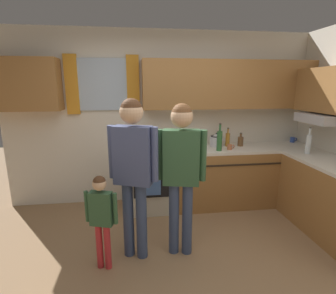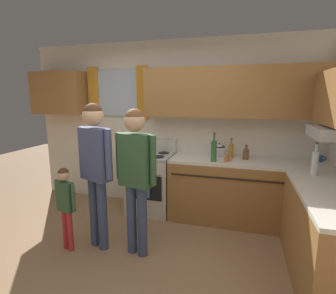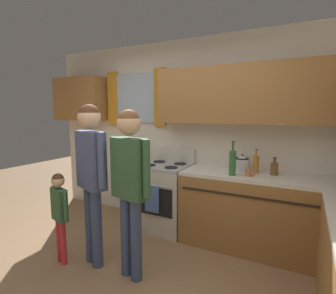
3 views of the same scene
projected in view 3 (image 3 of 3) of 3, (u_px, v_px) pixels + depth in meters
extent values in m
cube|color=silver|center=(187.00, 134.00, 3.78)|extent=(4.60, 0.10, 2.60)
cube|color=silver|center=(136.00, 98.00, 4.03)|extent=(0.68, 0.03, 0.73)
cube|color=orange|center=(113.00, 99.00, 4.22)|extent=(0.18, 0.04, 0.83)
cube|color=orange|center=(160.00, 98.00, 3.83)|extent=(0.18, 0.04, 0.83)
cube|color=#9E6B38|center=(80.00, 99.00, 4.38)|extent=(0.91, 0.32, 0.70)
cube|color=#9E6B38|center=(261.00, 94.00, 3.06)|extent=(2.57, 0.32, 0.70)
cube|color=#9E6B38|center=(273.00, 217.00, 3.01)|extent=(2.12, 0.62, 0.86)
cube|color=silver|center=(276.00, 178.00, 2.95)|extent=(2.12, 0.62, 0.04)
cube|color=#2D2319|center=(271.00, 200.00, 2.70)|extent=(2.00, 0.01, 0.02)
cube|color=beige|center=(165.00, 198.00, 3.66)|extent=(0.66, 0.62, 0.86)
cube|color=black|center=(153.00, 201.00, 3.38)|extent=(0.54, 0.01, 0.36)
cylinder|color=#ADADB2|center=(152.00, 185.00, 3.32)|extent=(0.54, 0.02, 0.02)
cube|color=#ADADB2|center=(165.00, 166.00, 3.60)|extent=(0.66, 0.62, 0.04)
cube|color=beige|center=(174.00, 155.00, 3.82)|extent=(0.66, 0.08, 0.20)
cylinder|color=black|center=(149.00, 165.00, 3.55)|extent=(0.17, 0.17, 0.01)
cylinder|color=black|center=(171.00, 167.00, 3.40)|extent=(0.17, 0.17, 0.01)
cylinder|color=black|center=(159.00, 162.00, 3.79)|extent=(0.17, 0.17, 0.01)
cylinder|color=black|center=(180.00, 164.00, 3.64)|extent=(0.17, 0.17, 0.01)
cube|color=#4C72B7|center=(152.00, 199.00, 3.34)|extent=(0.20, 0.02, 0.34)
cylinder|color=#B27223|center=(256.00, 164.00, 3.11)|extent=(0.06, 0.06, 0.20)
cylinder|color=#B27223|center=(256.00, 153.00, 3.09)|extent=(0.02, 0.02, 0.07)
cylinder|color=#3F382D|center=(257.00, 150.00, 3.09)|extent=(0.03, 0.03, 0.02)
cylinder|color=#2D6633|center=(232.00, 163.00, 2.99)|extent=(0.08, 0.08, 0.28)
cylinder|color=#2D6633|center=(233.00, 147.00, 2.96)|extent=(0.03, 0.03, 0.10)
cylinder|color=#3F382D|center=(233.00, 142.00, 2.95)|extent=(0.03, 0.03, 0.02)
cylinder|color=brown|center=(274.00, 169.00, 3.02)|extent=(0.08, 0.08, 0.14)
cylinder|color=brown|center=(275.00, 161.00, 3.00)|extent=(0.03, 0.03, 0.05)
cylinder|color=#3F382D|center=(275.00, 158.00, 3.00)|extent=(0.04, 0.04, 0.02)
cylinder|color=#B76642|center=(248.00, 173.00, 2.96)|extent=(0.07, 0.07, 0.08)
torus|color=#B76642|center=(253.00, 173.00, 2.94)|extent=(0.06, 0.01, 0.06)
cylinder|color=silver|center=(242.00, 165.00, 3.22)|extent=(0.20, 0.20, 0.14)
cone|color=silver|center=(242.00, 157.00, 3.21)|extent=(0.18, 0.18, 0.05)
sphere|color=black|center=(242.00, 155.00, 3.21)|extent=(0.02, 0.02, 0.02)
cone|color=silver|center=(253.00, 164.00, 3.16)|extent=(0.09, 0.04, 0.07)
torus|color=black|center=(242.00, 158.00, 3.21)|extent=(0.17, 0.17, 0.02)
cylinder|color=#38476B|center=(97.00, 228.00, 2.74)|extent=(0.11, 0.11, 0.83)
cylinder|color=#38476B|center=(90.00, 224.00, 2.85)|extent=(0.11, 0.11, 0.83)
cube|color=#47517A|center=(91.00, 160.00, 2.70)|extent=(0.41, 0.29, 0.59)
cylinder|color=#47517A|center=(101.00, 161.00, 2.53)|extent=(0.07, 0.07, 0.54)
cylinder|color=#47517A|center=(82.00, 155.00, 2.86)|extent=(0.07, 0.07, 0.54)
sphere|color=#DBAD84|center=(89.00, 118.00, 2.64)|extent=(0.23, 0.23, 0.23)
sphere|color=#4C2D19|center=(89.00, 115.00, 2.64)|extent=(0.21, 0.21, 0.21)
cylinder|color=#38476B|center=(136.00, 240.00, 2.52)|extent=(0.11, 0.11, 0.81)
cylinder|color=#38476B|center=(126.00, 236.00, 2.61)|extent=(0.11, 0.11, 0.81)
cube|color=#335938|center=(130.00, 168.00, 2.47)|extent=(0.40, 0.23, 0.57)
cylinder|color=#335938|center=(146.00, 169.00, 2.33)|extent=(0.07, 0.07, 0.53)
cylinder|color=#335938|center=(115.00, 163.00, 2.61)|extent=(0.07, 0.07, 0.53)
sphere|color=#DBAD84|center=(129.00, 124.00, 2.41)|extent=(0.22, 0.22, 0.22)
sphere|color=brown|center=(129.00, 121.00, 2.41)|extent=(0.20, 0.20, 0.20)
cylinder|color=red|center=(63.00, 243.00, 2.80)|extent=(0.06, 0.06, 0.48)
cylinder|color=red|center=(60.00, 240.00, 2.86)|extent=(0.06, 0.06, 0.48)
cube|color=#335938|center=(59.00, 205.00, 2.77)|extent=(0.24, 0.15, 0.34)
cylinder|color=#335938|center=(65.00, 207.00, 2.67)|extent=(0.04, 0.04, 0.31)
cylinder|color=#335938|center=(54.00, 200.00, 2.87)|extent=(0.04, 0.04, 0.31)
sphere|color=#DBAD84|center=(58.00, 181.00, 2.74)|extent=(0.13, 0.13, 0.13)
sphere|color=#4C2D19|center=(58.00, 179.00, 2.74)|extent=(0.12, 0.12, 0.12)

